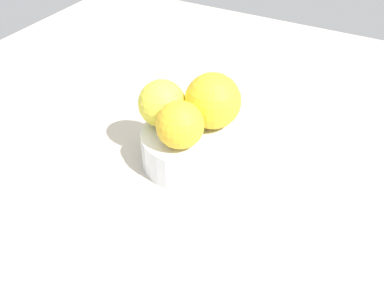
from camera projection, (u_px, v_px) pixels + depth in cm
name	position (u px, v px, depth cm)	size (l,w,h in cm)	color
ground_plane	(192.00, 166.00, 70.29)	(110.00, 110.00, 2.00)	#BCB29E
fruit_bowl	(192.00, 147.00, 68.36)	(14.16, 14.16, 4.78)	silver
orange_in_bowl_0	(213.00, 101.00, 66.17)	(7.74, 7.74, 7.74)	yellow
orange_in_bowl_1	(182.00, 126.00, 62.61)	(6.33, 6.33, 6.33)	yellow
orange_in_bowl_2	(164.00, 102.00, 67.11)	(6.58, 6.58, 6.58)	yellow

